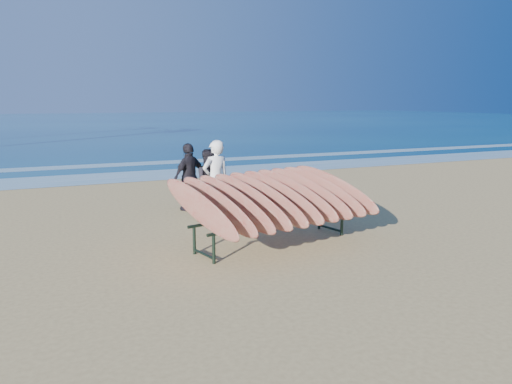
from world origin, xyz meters
The scene contains 8 objects.
ground centered at (0.00, 0.00, 0.00)m, with size 120.00×120.00×0.00m, color tan.
ocean centered at (0.00, 55.00, 0.01)m, with size 160.00×160.00×0.00m, color navy.
foam_near centered at (0.00, 10.00, 0.01)m, with size 160.00×160.00×0.00m, color white.
foam_far centered at (0.00, 13.50, 0.01)m, with size 160.00×160.00×0.00m, color white.
surfboard_rack centered at (0.20, 0.47, 0.88)m, with size 3.62×3.11×1.42m.
person_white centered at (-0.08, 2.87, 0.89)m, with size 0.65×0.43×1.78m, color white.
person_dark_a centered at (-0.13, 3.11, 0.78)m, with size 0.76×0.59×1.56m, color black.
person_dark_b centered at (-0.38, 3.93, 0.82)m, with size 0.96×0.40×1.64m, color black.
Camera 1 is at (-3.70, -7.62, 2.65)m, focal length 35.00 mm.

